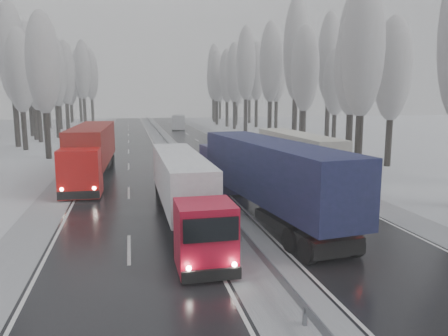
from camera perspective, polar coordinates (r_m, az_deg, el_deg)
name	(u,v)px	position (r m, az deg, el deg)	size (l,w,h in m)	color
carriageway_right	(247,173)	(39.57, 3.03, -0.68)	(7.50, 200.00, 0.03)	black
carriageway_left	(129,178)	(38.21, -12.35, -1.25)	(7.50, 200.00, 0.03)	black
median_slush	(190,175)	(38.54, -4.52, -0.96)	(3.00, 200.00, 0.04)	#ABAEB3
shoulder_right	(298,171)	(41.14, 9.70, -0.41)	(2.40, 200.00, 0.04)	#ABAEB3
shoulder_left	(68,180)	(38.56, -19.72, -1.49)	(2.40, 200.00, 0.04)	#ABAEB3
median_guardrail	(189,169)	(38.43, -4.53, -0.12)	(0.12, 200.00, 0.76)	slate
tree_18	(363,51)	(39.92, 17.72, 14.38)	(3.60, 3.60, 16.58)	black
tree_19	(393,70)	(46.09, 21.20, 11.88)	(3.60, 3.60, 14.57)	black
tree_20	(352,65)	(48.60, 16.37, 12.83)	(3.60, 3.60, 15.71)	black
tree_21	(353,51)	(53.32, 16.53, 14.50)	(3.60, 3.60, 18.62)	black
tree_22	(305,69)	(57.66, 10.54, 12.56)	(3.60, 3.60, 15.86)	black
tree_23	(336,82)	(63.84, 14.39, 10.79)	(3.60, 3.60, 13.55)	black
tree_24	(296,50)	(63.22, 9.42, 14.98)	(3.60, 3.60, 20.49)	black
tree_25	(330,58)	(69.57, 13.62, 13.78)	(3.60, 3.60, 19.44)	black
tree_26	(271,63)	(72.64, 6.09, 13.47)	(3.60, 3.60, 18.78)	black
tree_27	(302,70)	(78.81, 10.21, 12.52)	(3.60, 3.60, 17.62)	black
tree_28	(246,64)	(82.54, 2.88, 13.39)	(3.60, 3.60, 19.62)	black
tree_29	(277,71)	(88.46, 6.91, 12.45)	(3.60, 3.60, 18.11)	black
tree_30	(235,73)	(91.96, 1.40, 12.30)	(3.60, 3.60, 17.86)	black
tree_31	(257,72)	(97.37, 4.30, 12.39)	(3.60, 3.60, 18.58)	black
tree_32	(227,76)	(99.27, 0.39, 11.90)	(3.60, 3.60, 17.33)	black
tree_33	(236,85)	(103.81, 1.62, 10.73)	(3.60, 3.60, 14.33)	black
tree_34	(217,77)	(106.03, -0.95, 11.85)	(3.60, 3.60, 17.63)	black
tree_35	(250,76)	(112.08, 3.36, 11.91)	(3.60, 3.60, 18.25)	black
tree_36	(214,72)	(116.01, -1.28, 12.46)	(3.60, 3.60, 20.23)	black
tree_37	(237,82)	(121.32, 1.66, 11.17)	(3.60, 3.60, 16.37)	black
tree_38	(213,79)	(126.63, -1.44, 11.56)	(3.60, 3.60, 17.97)	black
tree_39	(220,83)	(131.07, -0.54, 10.99)	(3.60, 3.60, 16.19)	black
tree_62	(43,64)	(52.17, -22.60, 12.47)	(3.60, 3.60, 16.04)	black
tree_64	(20,71)	(61.79, -25.10, 11.36)	(3.60, 3.60, 15.42)	black
tree_65	(11,53)	(66.25, -26.04, 13.36)	(3.60, 3.60, 19.48)	black
tree_66	(36,76)	(71.19, -23.30, 11.02)	(3.60, 3.60, 15.23)	black
tree_67	(32,69)	(75.44, -23.83, 11.76)	(3.60, 3.60, 17.09)	black
tree_68	(55,72)	(77.64, -21.23, 11.63)	(3.60, 3.60, 16.65)	black
tree_69	(28,62)	(82.51, -24.27, 12.47)	(3.60, 3.60, 19.35)	black
tree_70	(65,73)	(87.58, -20.05, 11.56)	(3.60, 3.60, 17.09)	black
tree_71	(41,65)	(92.34, -22.77, 12.26)	(3.60, 3.60, 19.61)	black
tree_72	(58,82)	(97.14, -20.82, 10.51)	(3.60, 3.60, 15.11)	black
tree_73	(47,76)	(101.58, -22.17, 11.12)	(3.60, 3.60, 17.22)	black
tree_74	(83,70)	(107.52, -17.98, 12.06)	(3.60, 3.60, 19.68)	black
tree_75	(44,74)	(112.65, -22.48, 11.32)	(3.60, 3.60, 18.60)	black
tree_76	(91,75)	(116.74, -17.00, 11.51)	(3.60, 3.60, 18.55)	black
tree_77	(70,86)	(121.20, -19.47, 10.02)	(3.60, 3.60, 14.32)	black
tree_78	(79,74)	(123.64, -18.42, 11.60)	(3.60, 3.60, 19.55)	black
tree_79	(70,80)	(127.86, -19.45, 10.75)	(3.60, 3.60, 17.07)	black
truck_blue_box	(263,173)	(24.93, 5.11, -0.61)	(4.99, 17.75, 4.51)	#202050
truck_cream_box	(292,152)	(36.87, 8.92, 2.05)	(2.91, 15.40, 3.93)	#B4ADA0
box_truck_distant	(179,122)	(90.99, -5.94, 6.01)	(3.56, 8.46, 3.06)	#A7A9AD
truck_red_white	(183,186)	(23.71, -5.35, -2.31)	(2.38, 14.46, 3.70)	#AF0923
truck_red_red	(91,149)	(37.92, -16.94, 2.41)	(3.33, 17.38, 4.43)	red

